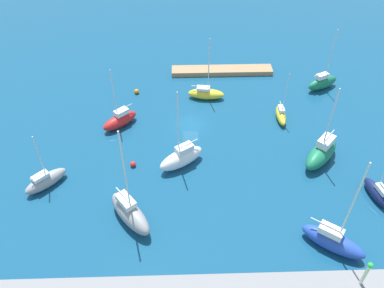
{
  "coord_description": "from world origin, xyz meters",
  "views": [
    {
      "loc": [
        1.24,
        47.95,
        38.88
      ],
      "look_at": [
        0.0,
        6.34,
        1.5
      ],
      "focal_mm": 36.55,
      "sensor_mm": 36.0,
      "label": 1
    }
  ],
  "objects_px": {
    "harbor_beacon": "(366,272)",
    "sailboat_green_along_channel": "(323,82)",
    "pier_dock": "(222,71)",
    "sailboat_white_near_pier": "(181,158)",
    "sailboat_gray_mid_basin": "(46,181)",
    "sailboat_red_east_end": "(120,120)",
    "mooring_buoy_orange": "(137,91)",
    "sailboat_blue_lone_north": "(333,240)",
    "sailboat_green_outer_mooring": "(321,153)",
    "mooring_buoy_red": "(133,164)",
    "sailboat_gray_lone_south": "(130,213)",
    "sailboat_yellow_far_south": "(281,115)",
    "sailboat_navy_far_north": "(377,193)",
    "sailboat_yellow_west_end": "(206,93)"
  },
  "relations": [
    {
      "from": "sailboat_green_along_channel",
      "to": "sailboat_green_outer_mooring",
      "type": "relative_size",
      "value": 0.89
    },
    {
      "from": "sailboat_blue_lone_north",
      "to": "sailboat_green_outer_mooring",
      "type": "height_order",
      "value": "sailboat_blue_lone_north"
    },
    {
      "from": "sailboat_red_east_end",
      "to": "sailboat_green_outer_mooring",
      "type": "height_order",
      "value": "sailboat_green_outer_mooring"
    },
    {
      "from": "harbor_beacon",
      "to": "sailboat_red_east_end",
      "type": "bearing_deg",
      "value": -45.05
    },
    {
      "from": "sailboat_white_near_pier",
      "to": "sailboat_green_outer_mooring",
      "type": "relative_size",
      "value": 1.0
    },
    {
      "from": "mooring_buoy_red",
      "to": "sailboat_yellow_far_south",
      "type": "bearing_deg",
      "value": -156.38
    },
    {
      "from": "sailboat_green_along_channel",
      "to": "sailboat_red_east_end",
      "type": "height_order",
      "value": "sailboat_green_along_channel"
    },
    {
      "from": "sailboat_white_near_pier",
      "to": "sailboat_green_along_channel",
      "type": "bearing_deg",
      "value": -176.58
    },
    {
      "from": "mooring_buoy_orange",
      "to": "pier_dock",
      "type": "bearing_deg",
      "value": -157.48
    },
    {
      "from": "pier_dock",
      "to": "mooring_buoy_red",
      "type": "distance_m",
      "value": 28.32
    },
    {
      "from": "sailboat_red_east_end",
      "to": "mooring_buoy_orange",
      "type": "relative_size",
      "value": 12.29
    },
    {
      "from": "pier_dock",
      "to": "sailboat_white_near_pier",
      "type": "height_order",
      "value": "sailboat_white_near_pier"
    },
    {
      "from": "sailboat_red_east_end",
      "to": "mooring_buoy_red",
      "type": "bearing_deg",
      "value": 65.3
    },
    {
      "from": "harbor_beacon",
      "to": "sailboat_yellow_far_south",
      "type": "distance_m",
      "value": 29.01
    },
    {
      "from": "sailboat_white_near_pier",
      "to": "mooring_buoy_red",
      "type": "xyz_separation_m",
      "value": [
        6.79,
        0.06,
        -1.02
      ]
    },
    {
      "from": "sailboat_gray_mid_basin",
      "to": "sailboat_white_near_pier",
      "type": "relative_size",
      "value": 0.68
    },
    {
      "from": "pier_dock",
      "to": "sailboat_gray_mid_basin",
      "type": "relative_size",
      "value": 2.2
    },
    {
      "from": "sailboat_navy_far_north",
      "to": "sailboat_yellow_west_end",
      "type": "height_order",
      "value": "sailboat_yellow_west_end"
    },
    {
      "from": "harbor_beacon",
      "to": "sailboat_green_along_channel",
      "type": "bearing_deg",
      "value": -99.82
    },
    {
      "from": "sailboat_green_along_channel",
      "to": "sailboat_blue_lone_north",
      "type": "distance_m",
      "value": 33.25
    },
    {
      "from": "sailboat_gray_mid_basin",
      "to": "mooring_buoy_red",
      "type": "distance_m",
      "value": 11.63
    },
    {
      "from": "sailboat_gray_lone_south",
      "to": "pier_dock",
      "type": "bearing_deg",
      "value": 119.96
    },
    {
      "from": "sailboat_navy_far_north",
      "to": "sailboat_gray_lone_south",
      "type": "relative_size",
      "value": 0.62
    },
    {
      "from": "sailboat_gray_mid_basin",
      "to": "sailboat_blue_lone_north",
      "type": "relative_size",
      "value": 0.61
    },
    {
      "from": "sailboat_navy_far_north",
      "to": "sailboat_yellow_west_end",
      "type": "bearing_deg",
      "value": 29.85
    },
    {
      "from": "sailboat_blue_lone_north",
      "to": "sailboat_white_near_pier",
      "type": "relative_size",
      "value": 1.11
    },
    {
      "from": "mooring_buoy_red",
      "to": "sailboat_yellow_west_end",
      "type": "bearing_deg",
      "value": -124.58
    },
    {
      "from": "pier_dock",
      "to": "mooring_buoy_red",
      "type": "height_order",
      "value": "pier_dock"
    },
    {
      "from": "sailboat_blue_lone_north",
      "to": "sailboat_gray_lone_south",
      "type": "height_order",
      "value": "sailboat_gray_lone_south"
    },
    {
      "from": "pier_dock",
      "to": "sailboat_green_along_channel",
      "type": "distance_m",
      "value": 18.09
    },
    {
      "from": "sailboat_yellow_far_south",
      "to": "sailboat_red_east_end",
      "type": "xyz_separation_m",
      "value": [
        25.39,
        0.86,
        0.28
      ]
    },
    {
      "from": "mooring_buoy_red",
      "to": "sailboat_gray_lone_south",
      "type": "bearing_deg",
      "value": 93.28
    },
    {
      "from": "harbor_beacon",
      "to": "sailboat_navy_far_north",
      "type": "relative_size",
      "value": 0.41
    },
    {
      "from": "sailboat_gray_mid_basin",
      "to": "mooring_buoy_red",
      "type": "height_order",
      "value": "sailboat_gray_mid_basin"
    },
    {
      "from": "sailboat_gray_mid_basin",
      "to": "sailboat_red_east_end",
      "type": "xyz_separation_m",
      "value": [
        -8.42,
        -12.45,
        0.11
      ]
    },
    {
      "from": "pier_dock",
      "to": "sailboat_green_along_channel",
      "type": "xyz_separation_m",
      "value": [
        -17.11,
        5.83,
        0.86
      ]
    },
    {
      "from": "sailboat_gray_mid_basin",
      "to": "sailboat_yellow_west_end",
      "type": "height_order",
      "value": "sailboat_yellow_west_end"
    },
    {
      "from": "sailboat_blue_lone_north",
      "to": "sailboat_gray_lone_south",
      "type": "xyz_separation_m",
      "value": [
        23.24,
        -4.41,
        0.28
      ]
    },
    {
      "from": "sailboat_green_outer_mooring",
      "to": "mooring_buoy_orange",
      "type": "height_order",
      "value": "sailboat_green_outer_mooring"
    },
    {
      "from": "sailboat_blue_lone_north",
      "to": "sailboat_green_outer_mooring",
      "type": "xyz_separation_m",
      "value": [
        -2.61,
        -14.18,
        0.23
      ]
    },
    {
      "from": "sailboat_green_outer_mooring",
      "to": "sailboat_gray_mid_basin",
      "type": "bearing_deg",
      "value": -42.03
    },
    {
      "from": "mooring_buoy_red",
      "to": "mooring_buoy_orange",
      "type": "bearing_deg",
      "value": -87.28
    },
    {
      "from": "sailboat_green_along_channel",
      "to": "sailboat_yellow_west_end",
      "type": "height_order",
      "value": "sailboat_green_along_channel"
    },
    {
      "from": "pier_dock",
      "to": "sailboat_yellow_west_end",
      "type": "relative_size",
      "value": 1.69
    },
    {
      "from": "sailboat_gray_mid_basin",
      "to": "sailboat_gray_lone_south",
      "type": "xyz_separation_m",
      "value": [
        -11.65,
        6.05,
        0.54
      ]
    },
    {
      "from": "pier_dock",
      "to": "sailboat_gray_lone_south",
      "type": "height_order",
      "value": "sailboat_gray_lone_south"
    },
    {
      "from": "mooring_buoy_orange",
      "to": "sailboat_white_near_pier",
      "type": "bearing_deg",
      "value": 113.19
    },
    {
      "from": "harbor_beacon",
      "to": "sailboat_blue_lone_north",
      "type": "xyz_separation_m",
      "value": [
        1.43,
        -5.05,
        -1.86
      ]
    },
    {
      "from": "sailboat_green_outer_mooring",
      "to": "mooring_buoy_orange",
      "type": "relative_size",
      "value": 15.01
    },
    {
      "from": "pier_dock",
      "to": "sailboat_gray_mid_basin",
      "type": "bearing_deg",
      "value": 47.14
    }
  ]
}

